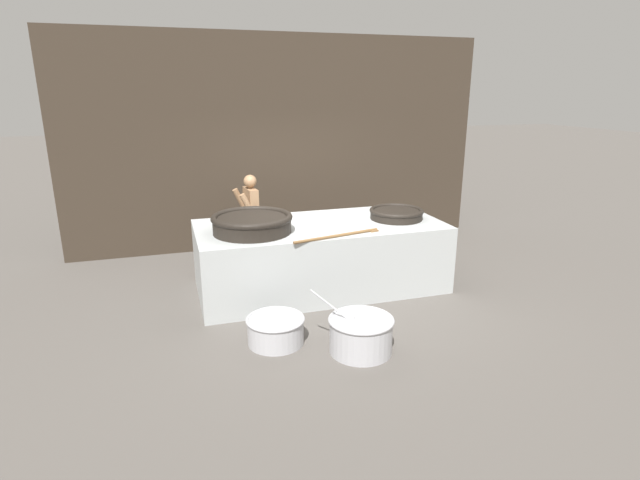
# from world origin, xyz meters

# --- Properties ---
(ground_plane) EXTENTS (60.00, 60.00, 0.00)m
(ground_plane) POSITION_xyz_m (0.00, 0.00, 0.00)
(ground_plane) COLOR #56514C
(back_wall) EXTENTS (7.74, 0.24, 3.82)m
(back_wall) POSITION_xyz_m (0.00, 2.45, 1.91)
(back_wall) COLOR #382D23
(back_wall) RESTS_ON ground_plane
(hearth_platform) EXTENTS (3.56, 1.65, 0.99)m
(hearth_platform) POSITION_xyz_m (0.00, 0.00, 0.49)
(hearth_platform) COLOR #B2B7B7
(hearth_platform) RESTS_ON ground_plane
(giant_wok_near) EXTENTS (1.11, 1.11, 0.25)m
(giant_wok_near) POSITION_xyz_m (-1.02, -0.16, 1.12)
(giant_wok_near) COLOR black
(giant_wok_near) RESTS_ON hearth_platform
(giant_wok_far) EXTENTS (0.81, 0.81, 0.16)m
(giant_wok_far) POSITION_xyz_m (1.19, -0.07, 1.07)
(giant_wok_far) COLOR black
(giant_wok_far) RESTS_ON hearth_platform
(stirring_paddle) EXTENTS (1.27, 0.35, 0.04)m
(stirring_paddle) POSITION_xyz_m (0.07, -0.71, 1.00)
(stirring_paddle) COLOR brown
(stirring_paddle) RESTS_ON hearth_platform
(cook) EXTENTS (0.38, 0.58, 1.53)m
(cook) POSITION_xyz_m (-0.79, 1.34, 0.83)
(cook) COLOR #9E7551
(cook) RESTS_ON ground_plane
(prep_bowl_vegetables) EXTENTS (0.89, 0.75, 0.70)m
(prep_bowl_vegetables) POSITION_xyz_m (-0.14, -1.99, 0.23)
(prep_bowl_vegetables) COLOR #B7B7BC
(prep_bowl_vegetables) RESTS_ON ground_plane
(prep_bowl_meat) EXTENTS (0.69, 0.69, 0.32)m
(prep_bowl_meat) POSITION_xyz_m (-1.01, -1.50, 0.17)
(prep_bowl_meat) COLOR #B7B7BC
(prep_bowl_meat) RESTS_ON ground_plane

